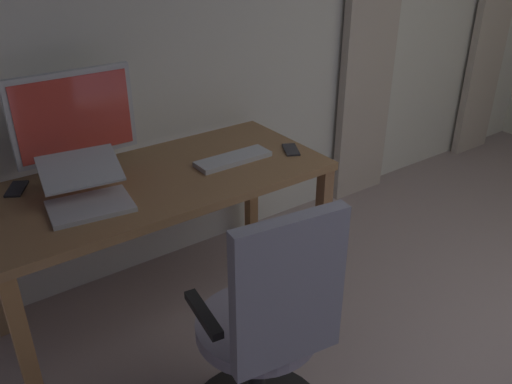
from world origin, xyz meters
TOP-DOWN VIEW (x-y plane):
  - curtain_right_panel at (-0.40, -2.62)m, footprint 0.45×0.06m
  - desk at (1.35, -2.22)m, footprint 1.55×0.71m
  - office_chair at (1.41, -1.31)m, footprint 0.56×0.56m
  - computer_monitor at (1.61, -2.46)m, footprint 0.54×0.18m
  - computer_keyboard at (0.97, -2.16)m, footprint 0.38×0.12m
  - laptop at (1.69, -2.16)m, footprint 0.36×0.38m
  - cell_phone_by_monitor at (0.67, -2.10)m, footprint 0.13×0.16m
  - cell_phone_face_up at (1.90, -2.46)m, footprint 0.13×0.16m

SIDE VIEW (x-z plane):
  - office_chair at x=1.41m, z-range -0.04..1.02m
  - desk at x=1.35m, z-range 0.29..1.04m
  - cell_phone_by_monitor at x=0.67m, z-range 0.76..0.77m
  - cell_phone_face_up at x=1.90m, z-range 0.76..0.77m
  - computer_keyboard at x=0.97m, z-range 0.76..0.78m
  - laptop at x=1.69m, z-range 0.72..0.90m
  - computer_monitor at x=1.61m, z-range 0.78..1.25m
  - curtain_right_panel at x=-0.40m, z-range 0.00..2.50m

